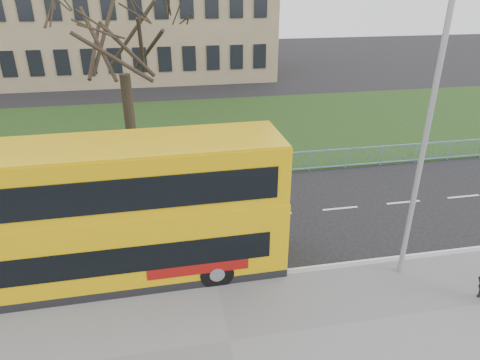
{
  "coord_description": "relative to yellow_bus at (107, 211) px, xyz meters",
  "views": [
    {
      "loc": [
        -1.34,
        -12.69,
        9.02
      ],
      "look_at": [
        1.27,
        1.0,
        2.47
      ],
      "focal_mm": 32.0,
      "sensor_mm": 36.0,
      "label": 1
    }
  ],
  "objects": [
    {
      "name": "yellow_bus",
      "position": [
        0.0,
        0.0,
        0.0
      ],
      "size": [
        11.09,
        2.78,
        4.64
      ],
      "rotation": [
        0.0,
        0.0,
        0.01
      ],
      "color": "#DDAB09",
      "rests_on": "ground"
    },
    {
      "name": "bare_tree",
      "position": [
        0.22,
        10.51,
        3.05
      ],
      "size": [
        7.64,
        7.64,
        10.92
      ],
      "primitive_type": null,
      "color": "black",
      "rests_on": "grass_verge"
    },
    {
      "name": "kerb",
      "position": [
        3.22,
        -1.04,
        -2.42
      ],
      "size": [
        80.0,
        0.2,
        0.14
      ],
      "primitive_type": "cube",
      "color": "#939395",
      "rests_on": "ground"
    },
    {
      "name": "ground",
      "position": [
        3.22,
        0.51,
        -2.49
      ],
      "size": [
        120.0,
        120.0,
        0.0
      ],
      "primitive_type": "plane",
      "color": "black",
      "rests_on": "ground"
    },
    {
      "name": "civic_building",
      "position": [
        -1.78,
        35.51,
        4.51
      ],
      "size": [
        30.0,
        15.0,
        14.0
      ],
      "primitive_type": "cube",
      "color": "#8A7757",
      "rests_on": "ground"
    },
    {
      "name": "street_lamp",
      "position": [
        9.26,
        -1.66,
        2.39
      ],
      "size": [
        1.84,
        0.31,
        8.68
      ],
      "rotation": [
        0.0,
        0.0,
        0.08
      ],
      "color": "#9A9CA2",
      "rests_on": "pavement"
    },
    {
      "name": "grass_verge",
      "position": [
        3.22,
        14.81,
        -2.45
      ],
      "size": [
        80.0,
        15.4,
        0.08
      ],
      "primitive_type": "cube",
      "color": "#203814",
      "rests_on": "ground"
    },
    {
      "name": "guard_railing",
      "position": [
        3.22,
        7.11,
        -1.94
      ],
      "size": [
        40.0,
        0.12,
        1.1
      ],
      "primitive_type": null,
      "color": "#789ED6",
      "rests_on": "ground"
    }
  ]
}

